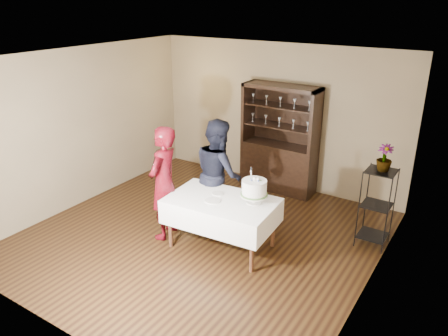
{
  "coord_description": "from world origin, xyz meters",
  "views": [
    {
      "loc": [
        3.48,
        -4.76,
        3.5
      ],
      "look_at": [
        0.36,
        0.1,
        1.18
      ],
      "focal_mm": 35.0,
      "sensor_mm": 36.0,
      "label": 1
    }
  ],
  "objects_px": {
    "potted_plant": "(384,158)",
    "china_hutch": "(279,156)",
    "man": "(218,173)",
    "cake": "(254,189)",
    "cake_table": "(222,211)",
    "woman": "(164,183)",
    "plant_etagere": "(377,205)"
  },
  "relations": [
    {
      "from": "woman",
      "to": "cake",
      "type": "xyz_separation_m",
      "value": [
        1.34,
        0.34,
        0.11
      ]
    },
    {
      "from": "plant_etagere",
      "to": "cake",
      "type": "distance_m",
      "value": 1.83
    },
    {
      "from": "woman",
      "to": "potted_plant",
      "type": "xyz_separation_m",
      "value": [
        2.77,
        1.46,
        0.5
      ]
    },
    {
      "from": "man",
      "to": "potted_plant",
      "type": "relative_size",
      "value": 4.58
    },
    {
      "from": "man",
      "to": "potted_plant",
      "type": "bearing_deg",
      "value": -125.23
    },
    {
      "from": "cake_table",
      "to": "man",
      "type": "distance_m",
      "value": 0.79
    },
    {
      "from": "woman",
      "to": "plant_etagere",
      "type": "bearing_deg",
      "value": 107.61
    },
    {
      "from": "man",
      "to": "cake",
      "type": "height_order",
      "value": "man"
    },
    {
      "from": "cake_table",
      "to": "potted_plant",
      "type": "xyz_separation_m",
      "value": [
        1.86,
        1.29,
        0.79
      ]
    },
    {
      "from": "cake",
      "to": "potted_plant",
      "type": "distance_m",
      "value": 1.86
    },
    {
      "from": "china_hutch",
      "to": "cake",
      "type": "xyz_separation_m",
      "value": [
        0.66,
        -2.16,
        0.32
      ]
    },
    {
      "from": "china_hutch",
      "to": "cake_table",
      "type": "height_order",
      "value": "china_hutch"
    },
    {
      "from": "potted_plant",
      "to": "china_hutch",
      "type": "bearing_deg",
      "value": 153.55
    },
    {
      "from": "woman",
      "to": "potted_plant",
      "type": "height_order",
      "value": "woman"
    },
    {
      "from": "china_hutch",
      "to": "man",
      "type": "relative_size",
      "value": 1.14
    },
    {
      "from": "china_hutch",
      "to": "cake",
      "type": "relative_size",
      "value": 3.73
    },
    {
      "from": "china_hutch",
      "to": "woman",
      "type": "bearing_deg",
      "value": -105.23
    },
    {
      "from": "cake",
      "to": "china_hutch",
      "type": "bearing_deg",
      "value": 107.01
    },
    {
      "from": "cake_table",
      "to": "woman",
      "type": "height_order",
      "value": "woman"
    },
    {
      "from": "china_hutch",
      "to": "plant_etagere",
      "type": "xyz_separation_m",
      "value": [
        2.08,
        -1.05,
        -0.01
      ]
    },
    {
      "from": "cake_table",
      "to": "cake",
      "type": "relative_size",
      "value": 2.99
    },
    {
      "from": "cake_table",
      "to": "plant_etagere",
      "type": "bearing_deg",
      "value": 34.52
    },
    {
      "from": "cake_table",
      "to": "man",
      "type": "height_order",
      "value": "man"
    },
    {
      "from": "cake_table",
      "to": "woman",
      "type": "xyz_separation_m",
      "value": [
        -0.91,
        -0.18,
        0.29
      ]
    },
    {
      "from": "potted_plant",
      "to": "woman",
      "type": "bearing_deg",
      "value": -152.16
    },
    {
      "from": "plant_etagere",
      "to": "man",
      "type": "height_order",
      "value": "man"
    },
    {
      "from": "china_hutch",
      "to": "plant_etagere",
      "type": "distance_m",
      "value": 2.33
    },
    {
      "from": "plant_etagere",
      "to": "man",
      "type": "bearing_deg",
      "value": -163.25
    },
    {
      "from": "china_hutch",
      "to": "cake",
      "type": "bearing_deg",
      "value": -72.99
    },
    {
      "from": "plant_etagere",
      "to": "potted_plant",
      "type": "bearing_deg",
      "value": 45.0
    },
    {
      "from": "cake_table",
      "to": "potted_plant",
      "type": "bearing_deg",
      "value": 34.59
    },
    {
      "from": "cake_table",
      "to": "cake",
      "type": "bearing_deg",
      "value": 20.78
    }
  ]
}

